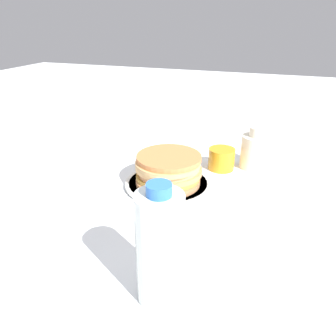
% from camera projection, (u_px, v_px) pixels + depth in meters
% --- Properties ---
extents(ground_plane, '(4.00, 4.00, 0.00)m').
position_uv_depth(ground_plane, '(166.00, 181.00, 0.92)').
color(ground_plane, white).
extents(plate, '(0.23, 0.23, 0.01)m').
position_uv_depth(plate, '(168.00, 184.00, 0.89)').
color(plate, silver).
rests_on(plate, ground_plane).
extents(pancake_stack, '(0.19, 0.18, 0.08)m').
position_uv_depth(pancake_stack, '(168.00, 169.00, 0.87)').
color(pancake_stack, '#AD784C').
rests_on(pancake_stack, plate).
extents(juice_glass, '(0.08, 0.08, 0.06)m').
position_uv_depth(juice_glass, '(221.00, 159.00, 0.98)').
color(juice_glass, orange).
rests_on(juice_glass, ground_plane).
extents(cream_jug, '(0.09, 0.09, 0.13)m').
position_uv_depth(cream_jug, '(255.00, 150.00, 0.98)').
color(cream_jug, beige).
rests_on(cream_jug, ground_plane).
extents(water_bottle_near, '(0.08, 0.08, 0.21)m').
position_uv_depth(water_bottle_near, '(160.00, 248.00, 0.50)').
color(water_bottle_near, silver).
rests_on(water_bottle_near, ground_plane).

